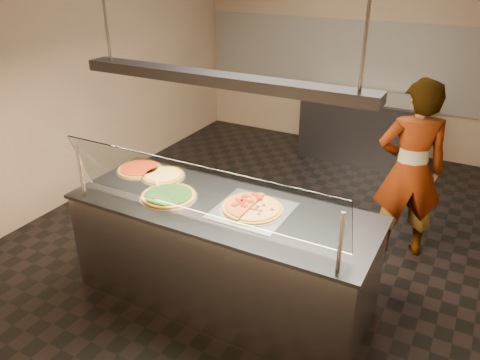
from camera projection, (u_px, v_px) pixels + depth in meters
The scene contains 18 objects.
ground at pixel (271, 232), 5.15m from camera, with size 5.00×6.00×0.02m, color black.
wall_back at pixel (361, 49), 6.88m from camera, with size 5.00×0.02×3.00m, color tan.
wall_front at pixel (0, 260), 2.11m from camera, with size 5.00×0.02×3.00m, color tan.
wall_left at pixel (84, 70), 5.57m from camera, with size 0.02×6.00×3.00m, color tan.
tile_band at pixel (359, 63), 6.94m from camera, with size 4.90×0.02×1.20m, color silver.
serving_counter at pixel (222, 254), 3.94m from camera, with size 2.51×0.94×0.93m.
sneeze_guard at pixel (196, 190), 3.34m from camera, with size 2.27×0.18×0.54m.
perforated_tray at pixel (252, 210), 3.67m from camera, with size 0.57×0.57×0.01m.
half_pizza_pepperoni at pixel (240, 203), 3.71m from camera, with size 0.26×0.47×0.05m.
half_pizza_sausage at pixel (266, 211), 3.61m from camera, with size 0.24×0.47×0.04m.
pizza_spinach at pixel (169, 195), 3.87m from camera, with size 0.48×0.48×0.03m.
pizza_cheese at pixel (164, 175), 4.23m from camera, with size 0.40×0.40×0.03m.
pizza_tomato at pixel (140, 169), 4.36m from camera, with size 0.43×0.43×0.03m.
pizza_spatula at pixel (163, 184), 4.03m from camera, with size 0.29×0.17×0.02m.
prep_table at pixel (361, 127), 6.86m from camera, with size 1.69×0.74×0.93m.
worker at pixel (410, 171), 4.44m from camera, with size 0.65×0.43×1.79m, color #39353E.
heat_lamp_housing at pixel (219, 79), 3.30m from camera, with size 2.30×0.18×0.08m, color #3D3D42.
lamp_rod_right at pixel (369, 4), 2.63m from camera, with size 0.02×0.02×1.01m, color #B7B7BC.
Camera 1 is at (1.79, -4.03, 2.74)m, focal length 35.00 mm.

